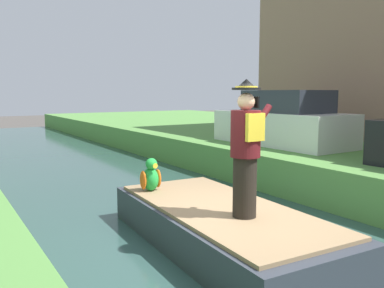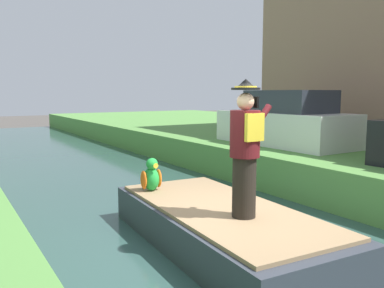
% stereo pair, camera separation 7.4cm
% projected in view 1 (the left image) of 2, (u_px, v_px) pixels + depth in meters
% --- Properties ---
extents(ground_plane, '(80.00, 80.00, 0.00)m').
position_uv_depth(ground_plane, '(237.00, 261.00, 5.76)').
color(ground_plane, '#4C4742').
extents(canal_water, '(5.48, 48.00, 0.10)m').
position_uv_depth(canal_water, '(237.00, 258.00, 5.75)').
color(canal_water, '#2D4C47').
rests_on(canal_water, ground).
extents(boat, '(2.05, 4.30, 0.61)m').
position_uv_depth(boat, '(221.00, 226.00, 6.02)').
color(boat, '#333842').
rests_on(boat, canal_water).
extents(person_pirate, '(0.61, 0.42, 1.85)m').
position_uv_depth(person_pirate, '(246.00, 149.00, 5.37)').
color(person_pirate, black).
rests_on(person_pirate, boat).
extents(parrot_plush, '(0.36, 0.34, 0.57)m').
position_uv_depth(parrot_plush, '(151.00, 177.00, 6.90)').
color(parrot_plush, green).
rests_on(parrot_plush, boat).
extents(parked_car_white, '(1.74, 4.02, 1.50)m').
position_uv_depth(parked_car_white, '(282.00, 122.00, 11.24)').
color(parked_car_white, white).
rests_on(parked_car_white, grass_bank_far).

